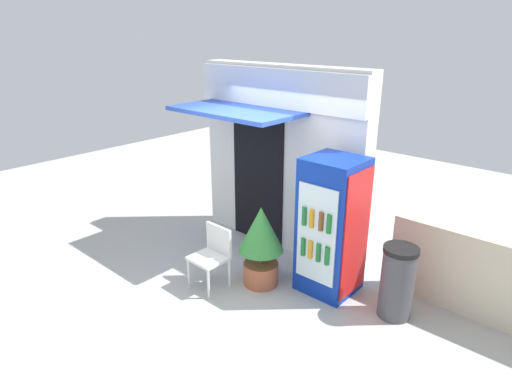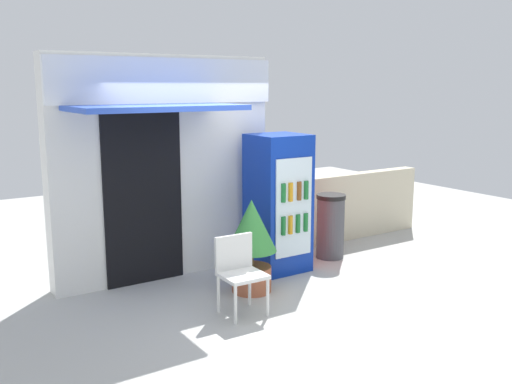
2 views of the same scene
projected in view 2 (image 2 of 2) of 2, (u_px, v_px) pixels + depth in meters
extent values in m
plane|color=#B2B2AD|center=(254.00, 303.00, 6.52)|extent=(16.00, 16.00, 0.00)
cube|color=silver|center=(164.00, 168.00, 7.27)|extent=(2.94, 0.30, 2.84)
cube|color=white|center=(167.00, 81.00, 6.91)|extent=(2.94, 0.08, 0.55)
cube|color=blue|center=(157.00, 108.00, 6.39)|extent=(1.90, 1.02, 0.06)
cube|color=black|center=(144.00, 199.00, 7.01)|extent=(1.01, 0.03, 2.16)
cube|color=#0C2D9E|center=(278.00, 203.00, 7.56)|extent=(0.70, 0.68, 1.83)
cube|color=silver|center=(294.00, 208.00, 7.27)|extent=(0.56, 0.02, 1.28)
cube|color=red|center=(299.00, 200.00, 7.75)|extent=(0.02, 0.61, 1.65)
cylinder|color=#196B2D|center=(283.00, 226.00, 7.20)|extent=(0.06, 0.06, 0.24)
cylinder|color=orange|center=(290.00, 225.00, 7.26)|extent=(0.06, 0.06, 0.24)
cylinder|color=#196B2D|center=(298.00, 224.00, 7.33)|extent=(0.06, 0.06, 0.24)
cylinder|color=#196B2D|center=(306.00, 222.00, 7.39)|extent=(0.06, 0.06, 0.24)
cylinder|color=#196B2D|center=(283.00, 193.00, 7.12)|extent=(0.06, 0.06, 0.24)
cylinder|color=orange|center=(291.00, 192.00, 7.18)|extent=(0.06, 0.06, 0.24)
cylinder|color=brown|center=(299.00, 191.00, 7.25)|extent=(0.06, 0.06, 0.24)
cylinder|color=#196B2D|center=(306.00, 190.00, 7.31)|extent=(0.06, 0.06, 0.24)
cylinder|color=silver|center=(235.00, 305.00, 5.90)|extent=(0.04, 0.04, 0.42)
cylinder|color=silver|center=(268.00, 297.00, 6.11)|extent=(0.04, 0.04, 0.42)
cylinder|color=silver|center=(218.00, 294.00, 6.21)|extent=(0.04, 0.04, 0.42)
cylinder|color=silver|center=(250.00, 287.00, 6.42)|extent=(0.04, 0.04, 0.42)
cube|color=silver|center=(243.00, 275.00, 6.12)|extent=(0.46, 0.44, 0.04)
cube|color=silver|center=(234.00, 252.00, 6.24)|extent=(0.46, 0.05, 0.39)
cylinder|color=#AD5B3D|center=(252.00, 279.00, 6.86)|extent=(0.48, 0.48, 0.31)
cylinder|color=brown|center=(252.00, 258.00, 6.81)|extent=(0.05, 0.05, 0.20)
cone|color=#388C3D|center=(252.00, 225.00, 6.74)|extent=(0.61, 0.61, 0.62)
cylinder|color=#47474C|center=(330.00, 228.00, 8.17)|extent=(0.40, 0.40, 0.87)
cylinder|color=black|center=(331.00, 197.00, 8.08)|extent=(0.42, 0.42, 0.06)
cube|color=beige|center=(352.00, 206.00, 9.21)|extent=(2.68, 0.21, 1.06)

